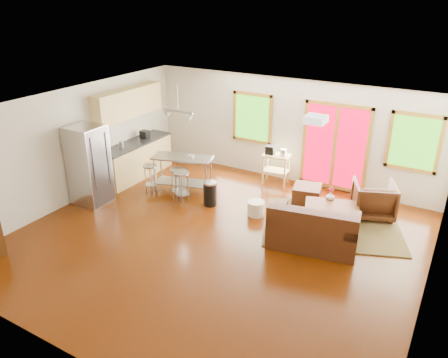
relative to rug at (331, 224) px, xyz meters
The scene contains 28 objects.
floor 2.47m from the rug, 135.69° to the right, with size 7.50×7.00×0.02m, color #381402.
ceiling 3.58m from the rug, 135.69° to the right, with size 7.50×7.00×0.02m, color silver.
back_wall 2.82m from the rug, 134.74° to the left, with size 7.50×0.02×2.60m, color beige.
left_wall 5.93m from the rug, 162.66° to the right, with size 0.02×7.00×2.60m, color beige.
right_wall 2.93m from the rug, 40.91° to the right, with size 0.02×7.00×2.60m, color beige.
front_wall 5.67m from the rug, 108.66° to the right, with size 7.50×0.02×2.60m, color beige.
window_left 3.59m from the rug, 147.94° to the left, with size 1.10×0.05×1.30m.
french_doors 2.12m from the rug, 108.14° to the left, with size 1.60×0.05×2.10m.
window_right 2.55m from the rug, 56.86° to the left, with size 1.10×0.05×1.30m.
rug is the anchor object (origin of this frame).
loveseat 1.03m from the rug, 94.67° to the right, with size 1.79×1.22×0.88m.
coffee_table 0.37m from the rug, 129.27° to the left, with size 1.24×0.96×0.44m.
armchair 1.13m from the rug, 52.88° to the left, with size 0.84×0.79×0.87m, color black.
ottoman 1.13m from the rug, 137.85° to the left, with size 0.60×0.60×0.40m, color black.
pouf 1.62m from the rug, 165.72° to the right, with size 0.37×0.37×0.32m, color silver.
vase 0.61m from the rug, 117.33° to the left, with size 0.18×0.19×0.30m.
book 0.56m from the rug, 40.40° to the right, with size 0.20×0.03×0.27m, color maroon.
cabinets 5.33m from the rug, behind, with size 0.64×2.24×2.30m.
refrigerator 5.46m from the rug, 161.63° to the right, with size 0.77×0.73×1.82m.
island 3.69m from the rug, behind, with size 1.51×0.95×0.89m.
cup 3.44m from the rug, behind, with size 0.13×0.10×0.13m, color silver.
bar_stool_a 4.34m from the rug, behind, with size 0.36×0.36×0.71m.
bar_stool_b 3.56m from the rug, 169.99° to the right, with size 0.40×0.40×0.77m.
bar_stool_c 3.41m from the rug, 167.85° to the right, with size 0.43×0.43×0.76m.
trash_can 2.74m from the rug, 169.92° to the right, with size 0.36×0.36×0.57m.
kitchen_cart 2.40m from the rug, 145.13° to the left, with size 0.70×0.49×1.00m.
ceiling_flush 2.76m from the rug, 98.48° to the right, with size 0.35×0.35×0.12m, color white.
pendant_light 4.13m from the rug, behind, with size 0.80×0.18×0.79m.
Camera 1 is at (3.84, -6.31, 4.54)m, focal length 35.00 mm.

